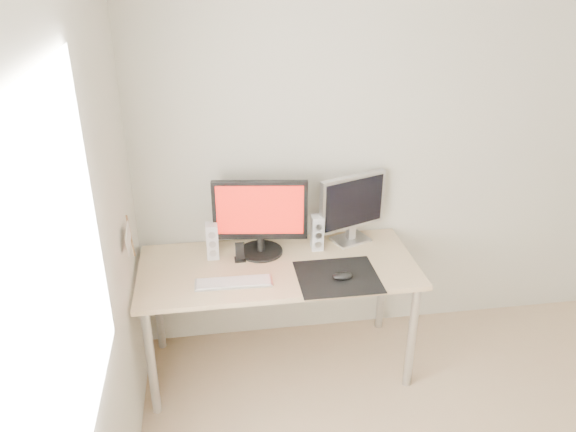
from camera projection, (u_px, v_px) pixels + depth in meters
wall_back at (418, 151)px, 3.47m from camera, size 3.50×0.00×3.50m
wall_left at (67, 369)px, 1.68m from camera, size 0.00×3.50×3.50m
window_pane at (56, 299)px, 1.57m from camera, size 0.00×1.30×1.30m
mousepad at (338, 277)px, 3.12m from camera, size 0.45×0.40×0.00m
mouse at (343, 276)px, 3.09m from camera, size 0.11×0.07×0.04m
desk at (278, 276)px, 3.28m from camera, size 1.60×0.70×0.73m
main_monitor at (260, 215)px, 3.26m from camera, size 0.55×0.29×0.47m
second_monitor at (352, 206)px, 3.41m from camera, size 0.43×0.23×0.43m
speaker_left at (212, 241)px, 3.28m from camera, size 0.07×0.08×0.22m
speaker_right at (317, 233)px, 3.37m from camera, size 0.07×0.08×0.22m
keyboard at (234, 282)px, 3.06m from camera, size 0.42×0.13×0.02m
phone_dock at (240, 255)px, 3.27m from camera, size 0.07×0.06×0.12m
pennant at (129, 237)px, 2.87m from camera, size 0.01×0.23×0.29m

